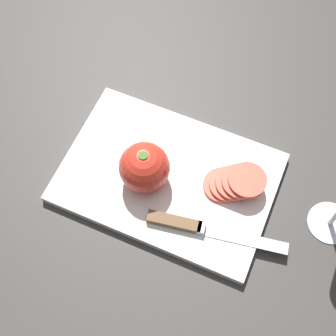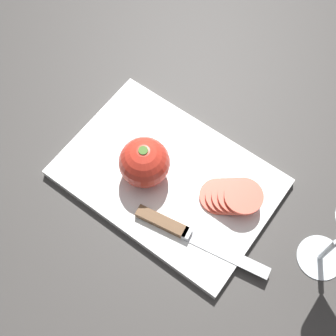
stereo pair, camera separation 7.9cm
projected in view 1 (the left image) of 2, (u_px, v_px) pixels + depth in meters
ground_plane at (146, 182)px, 0.83m from camera, size 3.00×3.00×0.00m
cutting_board at (168, 178)px, 0.82m from camera, size 0.37×0.25×0.02m
whole_tomato at (144, 167)px, 0.77m from camera, size 0.09×0.09×0.09m
knife at (189, 225)px, 0.77m from camera, size 0.24×0.06×0.01m
tomato_slice_stack_near at (234, 183)px, 0.79m from camera, size 0.10×0.08×0.03m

